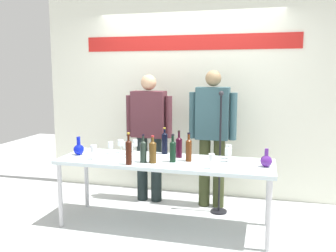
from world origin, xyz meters
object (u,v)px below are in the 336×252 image
(wine_bottle_4, at_px, (173,150))
(wine_bottle_0, at_px, (129,151))
(display_table, at_px, (164,165))
(wine_glass_left_5, at_px, (111,145))
(wine_bottle_3, at_px, (189,149))
(wine_glass_left_0, at_px, (126,145))
(presenter_right, at_px, (212,130))
(wine_glass_right_2, at_px, (212,158))
(wine_bottle_5, at_px, (165,142))
(wine_glass_right_1, at_px, (228,152))
(presenter_left, at_px, (149,130))
(microphone_stand, at_px, (219,173))
(wine_bottle_1, at_px, (143,151))
(wine_bottle_6, at_px, (179,146))
(wine_glass_left_1, at_px, (94,149))
(wine_bottle_2, at_px, (153,151))
(wine_glass_right_0, at_px, (229,149))
(decanter_blue_right, at_px, (266,161))
(wine_glass_left_3, at_px, (130,148))
(decanter_blue_left, at_px, (79,149))
(wine_glass_left_4, at_px, (135,143))
(wine_glass_left_2, at_px, (121,143))

(wine_bottle_4, bearing_deg, wine_bottle_0, -151.74)
(display_table, height_order, wine_glass_left_5, wine_glass_left_5)
(wine_bottle_3, height_order, wine_glass_left_0, wine_bottle_3)
(presenter_right, bearing_deg, wine_glass_left_5, -151.94)
(display_table, bearing_deg, wine_glass_right_2, -21.86)
(wine_bottle_5, relative_size, wine_glass_left_5, 2.24)
(wine_bottle_0, xyz_separation_m, wine_glass_right_1, (0.98, 0.38, -0.04))
(wine_bottle_3, height_order, wine_bottle_4, wine_bottle_3)
(display_table, xyz_separation_m, presenter_left, (-0.41, 0.74, 0.26))
(presenter_right, bearing_deg, wine_glass_right_2, -82.29)
(wine_bottle_3, bearing_deg, wine_bottle_5, 140.92)
(wine_bottle_3, relative_size, wine_bottle_4, 1.03)
(microphone_stand, bearing_deg, wine_bottle_1, -135.63)
(wine_bottle_6, xyz_separation_m, wine_glass_left_5, (-0.82, -0.01, -0.03))
(wine_bottle_6, bearing_deg, wine_glass_left_1, -159.72)
(wine_glass_left_5, bearing_deg, wine_bottle_1, -30.99)
(wine_bottle_1, bearing_deg, display_table, 39.74)
(wine_bottle_2, height_order, wine_glass_right_2, wine_bottle_2)
(wine_bottle_0, distance_m, wine_bottle_4, 0.47)
(presenter_right, relative_size, wine_bottle_3, 5.56)
(wine_glass_left_1, relative_size, wine_glass_right_2, 1.05)
(wine_glass_left_5, distance_m, wine_glass_right_2, 1.29)
(presenter_right, distance_m, wine_glass_right_0, 0.58)
(decanter_blue_right, bearing_deg, wine_bottle_4, -177.12)
(wine_bottle_6, height_order, wine_glass_left_3, wine_bottle_6)
(wine_bottle_1, xyz_separation_m, wine_glass_left_1, (-0.57, -0.01, -0.01))
(decanter_blue_left, relative_size, wine_glass_left_4, 1.41)
(wine_bottle_2, bearing_deg, wine_glass_left_5, 154.00)
(wine_bottle_1, distance_m, wine_glass_left_3, 0.28)
(wine_glass_left_4, xyz_separation_m, wine_glass_right_1, (1.12, -0.20, -0.00))
(presenter_left, bearing_deg, display_table, -60.76)
(presenter_left, relative_size, wine_bottle_5, 5.36)
(decanter_blue_right, xyz_separation_m, wine_bottle_1, (-1.25, -0.15, 0.06))
(wine_bottle_5, height_order, wine_glass_left_2, wine_bottle_5)
(wine_bottle_4, bearing_deg, wine_bottle_6, 85.53)
(presenter_right, relative_size, wine_glass_left_3, 11.18)
(wine_bottle_2, xyz_separation_m, wine_glass_left_0, (-0.42, 0.29, -0.02))
(display_table, height_order, wine_glass_left_3, wine_glass_left_3)
(display_table, height_order, wine_glass_left_4, wine_glass_left_4)
(decanter_blue_left, distance_m, wine_bottle_5, 0.99)
(wine_glass_left_5, relative_size, wine_glass_right_1, 0.96)
(decanter_blue_left, height_order, microphone_stand, microphone_stand)
(wine_bottle_4, bearing_deg, wine_glass_right_1, 15.95)
(wine_glass_right_1, bearing_deg, wine_glass_left_4, 170.04)
(presenter_right, distance_m, wine_glass_right_2, 0.97)
(wine_bottle_6, height_order, wine_glass_right_2, wine_bottle_6)
(wine_glass_left_3, relative_size, wine_glass_right_0, 0.97)
(wine_glass_right_0, relative_size, microphone_stand, 0.11)
(decanter_blue_right, distance_m, wine_glass_left_4, 1.55)
(wine_bottle_3, height_order, wine_glass_right_1, wine_bottle_3)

